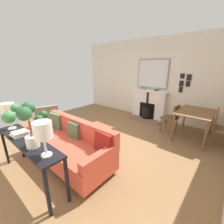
% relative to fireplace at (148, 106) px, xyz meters
% --- Properties ---
extents(ground_plane, '(5.82, 5.68, 0.01)m').
position_rel_fireplace_xyz_m(ground_plane, '(2.69, -0.27, -0.47)').
color(ground_plane, olive).
extents(wall_left, '(0.12, 5.68, 2.78)m').
position_rel_fireplace_xyz_m(wall_left, '(-0.22, -0.27, 0.92)').
color(wall_left, silver).
rests_on(wall_left, ground).
extents(fireplace, '(0.67, 1.31, 1.03)m').
position_rel_fireplace_xyz_m(fireplace, '(0.00, 0.00, 0.00)').
color(fireplace, brown).
rests_on(fireplace, ground).
extents(mirror_over_mantel, '(0.04, 1.12, 0.99)m').
position_rel_fireplace_xyz_m(mirror_over_mantel, '(-0.14, 0.00, 1.12)').
color(mirror_over_mantel, gray).
extents(mantel_bowl_near, '(0.14, 0.14, 0.06)m').
position_rel_fireplace_xyz_m(mantel_bowl_near, '(-0.04, -0.31, 0.60)').
color(mantel_bowl_near, '#9E9384').
rests_on(mantel_bowl_near, fireplace).
extents(mantel_bowl_far, '(0.16, 0.16, 0.04)m').
position_rel_fireplace_xyz_m(mantel_bowl_far, '(-0.04, 0.23, 0.59)').
color(mantel_bowl_far, '#334C56').
rests_on(mantel_bowl_far, fireplace).
extents(sofa, '(0.82, 2.06, 0.81)m').
position_rel_fireplace_xyz_m(sofa, '(3.38, -0.03, -0.12)').
color(sofa, '#B2B2B7').
rests_on(sofa, ground).
extents(ottoman, '(0.64, 0.68, 0.38)m').
position_rel_fireplace_xyz_m(ottoman, '(2.46, -0.18, -0.23)').
color(ottoman, '#B2B2B7').
rests_on(ottoman, ground).
extents(armchair_accent, '(0.80, 0.73, 0.80)m').
position_rel_fireplace_xyz_m(armchair_accent, '(2.97, -1.74, -0.03)').
color(armchair_accent, brown).
rests_on(armchair_accent, ground).
extents(console_table, '(0.34, 1.73, 0.76)m').
position_rel_fireplace_xyz_m(console_table, '(4.10, -0.03, 0.20)').
color(console_table, black).
rests_on(console_table, ground).
extents(table_lamp_near_end, '(0.22, 0.22, 0.49)m').
position_rel_fireplace_xyz_m(table_lamp_near_end, '(4.10, -0.68, 0.67)').
color(table_lamp_near_end, '#B2B2B7').
rests_on(table_lamp_near_end, console_table).
extents(table_lamp_far_end, '(0.23, 0.23, 0.47)m').
position_rel_fireplace_xyz_m(table_lamp_far_end, '(4.10, 0.62, 0.64)').
color(table_lamp_far_end, white).
rests_on(table_lamp_far_end, console_table).
extents(potted_plant, '(0.57, 0.48, 0.64)m').
position_rel_fireplace_xyz_m(potted_plant, '(4.13, 0.26, 0.72)').
color(potted_plant, silver).
rests_on(potted_plant, console_table).
extents(book_stack, '(0.28, 0.20, 0.07)m').
position_rel_fireplace_xyz_m(book_stack, '(4.10, -0.27, 0.33)').
color(book_stack, beige).
rests_on(book_stack, console_table).
extents(dining_table, '(1.12, 0.81, 0.75)m').
position_rel_fireplace_xyz_m(dining_table, '(0.70, 1.66, 0.19)').
color(dining_table, brown).
rests_on(dining_table, ground).
extents(dining_chair_near_fireplace, '(0.44, 0.44, 0.82)m').
position_rel_fireplace_xyz_m(dining_chair_near_fireplace, '(0.71, 1.11, 0.02)').
color(dining_chair_near_fireplace, brown).
rests_on(dining_chair_near_fireplace, ground).
extents(dining_chair_by_back_wall, '(0.43, 0.43, 0.91)m').
position_rel_fireplace_xyz_m(dining_chair_by_back_wall, '(0.71, 2.20, 0.07)').
color(dining_chair_by_back_wall, brown).
rests_on(dining_chair_by_back_wall, ground).
extents(photo_gallery_row, '(0.02, 0.32, 0.58)m').
position_rel_fireplace_xyz_m(photo_gallery_row, '(-0.15, 1.07, 0.91)').
color(photo_gallery_row, black).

